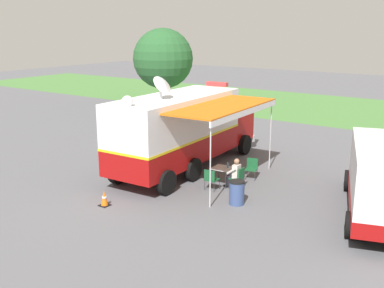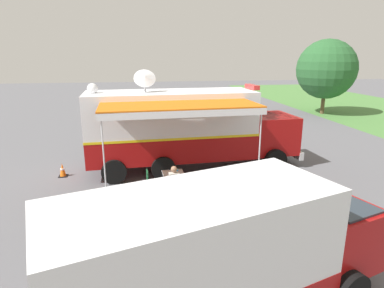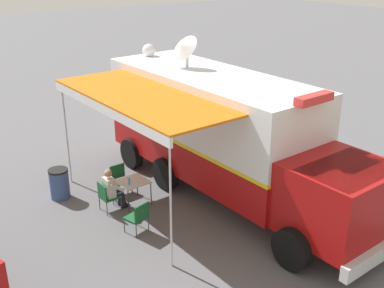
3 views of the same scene
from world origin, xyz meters
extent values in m
plane|color=#5B5B60|center=(0.00, 0.00, 0.00)|extent=(100.00, 100.00, 0.00)
cube|color=silver|center=(-2.83, 0.88, 0.00)|extent=(0.36, 4.80, 0.01)
cube|color=#9E0F0F|center=(0.00, 0.00, 1.15)|extent=(2.86, 7.32, 1.10)
cube|color=white|center=(0.00, 0.00, 2.55)|extent=(2.86, 7.32, 1.70)
cube|color=yellow|center=(0.00, 0.00, 1.70)|extent=(2.88, 7.34, 0.10)
cube|color=#9E0F0F|center=(-0.23, 4.64, 1.45)|extent=(2.40, 2.21, 1.70)
cube|color=#28333D|center=(-0.24, 4.84, 1.95)|extent=(2.22, 1.58, 0.70)
cube|color=silver|center=(-0.29, 5.77, 0.55)|extent=(2.38, 0.32, 0.36)
cylinder|color=black|center=(-1.47, 4.38, 0.50)|extent=(0.35, 1.01, 1.00)
cylinder|color=black|center=(1.02, 4.51, 0.50)|extent=(0.35, 1.01, 1.00)
cylinder|color=black|center=(-1.22, -0.60, 0.50)|extent=(0.35, 1.01, 1.00)
cylinder|color=black|center=(1.28, -0.48, 0.50)|extent=(0.35, 1.01, 1.00)
cylinder|color=black|center=(-1.12, -2.58, 0.50)|extent=(0.35, 1.01, 1.00)
cylinder|color=black|center=(1.37, -2.45, 0.50)|extent=(0.35, 1.01, 1.00)
cube|color=white|center=(0.00, 0.00, 3.45)|extent=(2.86, 7.32, 0.10)
cube|color=red|center=(-0.19, 3.70, 3.62)|extent=(1.11, 0.33, 0.20)
cylinder|color=silver|center=(0.05, -1.08, 3.73)|extent=(0.10, 0.10, 0.45)
cone|color=silver|center=(0.20, -1.07, 4.13)|extent=(0.76, 0.93, 0.81)
sphere|color=white|center=(0.16, -3.20, 3.68)|extent=(0.44, 0.44, 0.44)
cube|color=orange|center=(2.35, 0.12, 3.25)|extent=(2.49, 5.86, 0.06)
cube|color=white|center=(3.41, 0.17, 3.11)|extent=(0.37, 5.76, 0.24)
cylinder|color=silver|center=(3.21, 2.89, 1.63)|extent=(0.05, 0.05, 3.25)
cylinder|color=silver|center=(3.48, -2.56, 1.63)|extent=(0.05, 0.05, 3.25)
cube|color=silver|center=(2.55, -0.19, 0.71)|extent=(0.84, 0.84, 0.03)
cylinder|color=#333338|center=(2.16, 0.16, 0.35)|extent=(0.03, 0.03, 0.70)
cylinder|color=#333338|center=(2.90, 0.20, 0.35)|extent=(0.03, 0.03, 0.70)
cylinder|color=#333338|center=(2.20, -0.57, 0.35)|extent=(0.03, 0.03, 0.70)
cylinder|color=#333338|center=(2.94, -0.54, 0.35)|extent=(0.03, 0.03, 0.70)
cylinder|color=#4C99D8|center=(2.72, -0.05, 0.83)|extent=(0.07, 0.07, 0.20)
cylinder|color=white|center=(2.72, -0.05, 0.94)|extent=(0.04, 0.04, 0.02)
cube|color=#19562D|center=(3.25, -0.23, 0.42)|extent=(0.50, 0.50, 0.04)
cube|color=#19562D|center=(3.47, -0.22, 0.65)|extent=(0.06, 0.48, 0.44)
cylinder|color=#333338|center=(3.04, -0.46, 0.21)|extent=(0.02, 0.02, 0.42)
cylinder|color=#333338|center=(3.02, -0.02, 0.21)|extent=(0.02, 0.02, 0.42)
cylinder|color=#333338|center=(3.48, -0.44, 0.21)|extent=(0.02, 0.02, 0.42)
cylinder|color=#333338|center=(3.46, 0.00, 0.21)|extent=(0.02, 0.02, 0.42)
cube|color=#19562D|center=(2.53, -0.94, 0.42)|extent=(0.50, 0.50, 0.04)
cube|color=#19562D|center=(2.54, -1.16, 0.65)|extent=(0.48, 0.06, 0.44)
cylinder|color=#333338|center=(2.30, -0.73, 0.21)|extent=(0.02, 0.02, 0.42)
cylinder|color=#333338|center=(2.74, -0.71, 0.21)|extent=(0.02, 0.02, 0.42)
cylinder|color=#333338|center=(2.32, -1.17, 0.21)|extent=(0.02, 0.02, 0.42)
cylinder|color=#333338|center=(2.76, -1.14, 0.21)|extent=(0.02, 0.02, 0.42)
cube|color=#19562D|center=(3.18, 1.16, 0.42)|extent=(0.59, 0.59, 0.04)
cube|color=#19562D|center=(3.12, 1.38, 0.65)|extent=(0.47, 0.17, 0.44)
cylinder|color=#333338|center=(3.45, 1.01, 0.21)|extent=(0.02, 0.02, 0.42)
cylinder|color=#333338|center=(3.03, 0.89, 0.21)|extent=(0.02, 0.02, 0.42)
cylinder|color=#333338|center=(3.34, 1.44, 0.21)|extent=(0.02, 0.02, 0.42)
cylinder|color=#333338|center=(2.91, 1.32, 0.21)|extent=(0.02, 0.02, 0.42)
cube|color=silver|center=(3.25, -0.23, 0.72)|extent=(0.26, 0.37, 0.56)
sphere|color=#A37556|center=(3.25, -0.23, 1.14)|extent=(0.22, 0.22, 0.22)
cylinder|color=silver|center=(3.14, -0.47, 0.76)|extent=(0.43, 0.11, 0.34)
cylinder|color=silver|center=(3.12, -0.01, 0.76)|extent=(0.43, 0.11, 0.34)
cylinder|color=black|center=(3.07, -0.34, 0.44)|extent=(0.39, 0.15, 0.13)
cylinder|color=black|center=(2.89, -0.35, 0.21)|extent=(0.11, 0.11, 0.42)
cube|color=black|center=(2.83, -0.35, 0.04)|extent=(0.24, 0.11, 0.07)
cylinder|color=black|center=(3.06, -0.14, 0.44)|extent=(0.39, 0.15, 0.13)
cylinder|color=black|center=(2.88, -0.15, 0.21)|extent=(0.11, 0.11, 0.42)
cube|color=black|center=(2.82, -0.15, 0.04)|extent=(0.24, 0.11, 0.07)
cylinder|color=#384C7F|center=(4.13, -1.74, 0.42)|extent=(0.56, 0.56, 0.85)
cylinder|color=black|center=(4.13, -1.74, 0.88)|extent=(0.57, 0.57, 0.06)
cube|color=black|center=(0.23, -4.68, 0.01)|extent=(0.36, 0.36, 0.03)
cone|color=orange|center=(0.23, -4.68, 0.31)|extent=(0.26, 0.26, 0.55)
cylinder|color=white|center=(0.23, -4.68, 0.33)|extent=(0.17, 0.17, 0.06)
cube|color=white|center=(8.95, -0.44, 1.60)|extent=(3.57, 5.59, 2.20)
cube|color=#9E0F0F|center=(7.93, 2.80, 1.12)|extent=(2.28, 2.10, 1.40)
cube|color=#28333D|center=(7.90, 2.89, 1.57)|extent=(1.93, 1.56, 0.60)
cylinder|color=black|center=(7.05, 2.10, 0.42)|extent=(0.50, 0.88, 0.84)
cube|color=silver|center=(-4.96, 4.27, 0.70)|extent=(4.22, 1.84, 0.76)
cube|color=#28333D|center=(-4.81, 4.27, 1.42)|extent=(2.12, 1.62, 0.68)
cylinder|color=black|center=(-6.27, 3.39, 0.32)|extent=(0.64, 0.23, 0.64)
cylinder|color=black|center=(-6.25, 5.19, 0.32)|extent=(0.64, 0.23, 0.64)
cylinder|color=black|center=(-3.66, 3.36, 0.32)|extent=(0.64, 0.23, 0.64)
cylinder|color=black|center=(-3.64, 5.16, 0.32)|extent=(0.64, 0.23, 0.64)
cylinder|color=brown|center=(-12.28, 14.48, 1.04)|extent=(0.32, 0.32, 2.07)
sphere|color=#285B2D|center=(-12.28, 14.48, 3.82)|extent=(5.00, 5.00, 5.00)
camera|label=1|loc=(11.94, -15.69, 6.40)|focal=42.76mm
camera|label=2|loc=(14.03, -1.31, 5.01)|focal=30.58mm
camera|label=3|loc=(7.97, 10.55, 6.67)|focal=44.00mm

